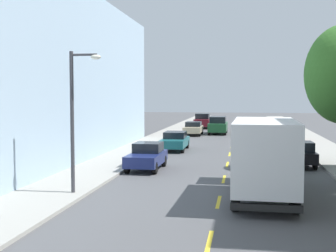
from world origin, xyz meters
The scene contains 15 objects.
ground_plane centered at (0.00, 30.00, 0.00)m, with size 160.00×160.00×0.00m, color #4C4C4F.
sidewalk_left centered at (-7.10, 28.00, 0.07)m, with size 3.20×120.00×0.14m, color #99968E.
sidewalk_right centered at (7.10, 28.00, 0.07)m, with size 3.20×120.00×0.14m, color #99968E.
lane_centerline_dashes centered at (0.00, 24.50, 0.00)m, with size 0.14×47.20×0.01m.
apartment_block_opposite centered at (-13.70, 20.00, 5.44)m, with size 10.00×36.00×10.89m, color #9EB7CC.
street_lamp centered at (-5.93, 12.16, 3.60)m, with size 1.35×0.28×5.88m.
delivery_box_truck centered at (1.80, 13.25, 1.86)m, with size 2.56×7.96×3.23m.
parked_hatchback_navy centered at (-4.47, 19.36, 0.76)m, with size 1.77×4.01×1.50m.
parked_sedan_red centered at (4.46, 37.10, 0.75)m, with size 1.90×4.54×1.43m.
parked_hatchback_black centered at (4.21, 22.07, 0.76)m, with size 1.79×4.02×1.50m.
parked_suv_burgundy centered at (-4.26, 53.24, 0.99)m, with size 1.95×4.80×1.93m.
parked_sedan_white centered at (4.29, 54.69, 0.75)m, with size 1.88×4.53×1.43m.
parked_sedan_champagne centered at (-4.32, 42.49, 0.75)m, with size 1.84×4.52×1.43m.
parked_sedan_teal centered at (-4.24, 28.66, 0.75)m, with size 1.84×4.52×1.43m.
moving_forest_sedan centered at (-1.80, 44.39, 0.99)m, with size 1.95×4.80×1.93m.
Camera 1 is at (0.92, -5.80, 4.18)m, focal length 48.62 mm.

